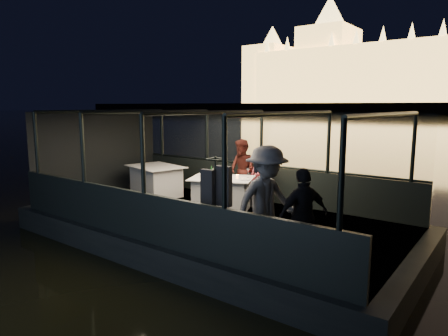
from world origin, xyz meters
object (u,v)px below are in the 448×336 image
Objects in this scene: dining_table_central at (222,193)px; passenger_stripe at (266,206)px; chair_port_left at (240,185)px; wine_bottle at (211,171)px; passenger_dark at (303,209)px; dining_table_aft at (156,181)px; person_man_maroon at (242,173)px; coat_stand at (215,199)px; person_woman_coral at (259,175)px; chair_port_right at (254,187)px.

passenger_stripe is (2.38, -1.96, 0.47)m from dining_table_central.
wine_bottle is (-0.23, -0.87, 0.47)m from chair_port_left.
dining_table_central is at bearing 70.19° from passenger_stripe.
passenger_dark is 5.56× the size of wine_bottle.
dining_table_aft is at bearing -79.36° from passenger_dark.
coat_stand is at bearing -38.61° from person_man_maroon.
coat_stand is 1.47m from passenger_dark.
person_woman_coral reaches higher than dining_table_aft.
chair_port_right is 3.28m from coat_stand.
coat_stand is 1.16× the size of person_woman_coral.
person_woman_coral is at bearing 109.16° from coat_stand.
person_man_maroon is at bearing 93.40° from dining_table_central.
wine_bottle reaches higher than dining_table_aft.
chair_port_left is at bearing -48.00° from person_man_maroon.
person_woman_coral reaches higher than chair_port_right.
passenger_stripe is 0.60m from passenger_dark.
coat_stand reaches higher than dining_table_central.
passenger_stripe reaches higher than coat_stand.
wine_bottle reaches higher than chair_port_left.
person_woman_coral is at bearing 25.48° from chair_port_left.
dining_table_aft is 5.20m from passenger_stripe.
chair_port_left is 0.63× the size of person_woman_coral.
person_woman_coral reaches higher than dining_table_central.
coat_stand reaches higher than dining_table_aft.
person_woman_coral is 1.25m from wine_bottle.
person_woman_coral is at bearing 16.32° from dining_table_aft.
dining_table_central is 1.65× the size of chair_port_left.
dining_table_aft is at bearing -136.70° from person_man_maroon.
wine_bottle reaches higher than chair_port_right.
dining_table_central is 2.75m from coat_stand.
passenger_stripe is 3.23m from wine_bottle.
passenger_dark reaches higher than wine_bottle.
person_man_maroon is at bearing -101.48° from passenger_dark.
person_man_maroon is at bearing 59.84° from passenger_stripe.
wine_bottle is at bearing -5.60° from dining_table_aft.
person_woman_coral is at bearing 64.94° from dining_table_central.
person_man_maroon is at bearing 79.17° from wine_bottle.
chair_port_left is (-0.02, 0.80, 0.06)m from dining_table_central.
dining_table_aft is 2.44m from chair_port_left.
chair_port_left is 0.57m from person_woman_coral.
chair_port_right is at bearing -107.33° from person_woman_coral.
passenger_dark is at bearing -41.75° from person_woman_coral.
person_woman_coral is at bearing 27.84° from person_man_maroon.
dining_table_central is at bearing -109.19° from person_woman_coral.
dining_table_central is 3.50m from passenger_dark.
chair_port_left is at bearing -160.75° from chair_port_right.
dining_table_aft is 5.68m from passenger_dark.
passenger_stripe is (1.94, -2.91, 0.10)m from person_woman_coral.
passenger_stripe reaches higher than person_man_maroon.
wine_bottle is at bearing -162.87° from dining_table_central.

